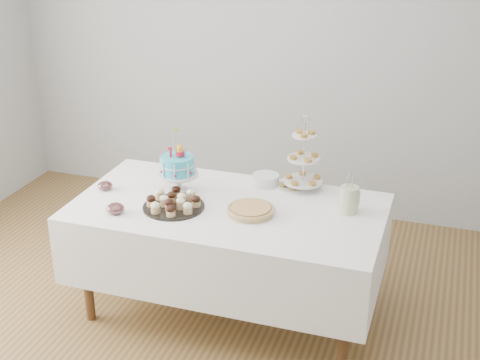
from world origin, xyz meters
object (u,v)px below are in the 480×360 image
(pie, at_px, (251,210))
(pastry_plate, at_px, (293,185))
(cupcake_tray, at_px, (174,202))
(utensil_pitcher, at_px, (349,199))
(jam_bowl_a, at_px, (115,209))
(table, at_px, (228,238))
(plate_stack, at_px, (266,180))
(tiered_stand, at_px, (304,159))
(jam_bowl_b, at_px, (105,186))
(birthday_cake, at_px, (178,175))

(pie, distance_m, pastry_plate, 0.48)
(cupcake_tray, bearing_deg, utensil_pitcher, 15.12)
(jam_bowl_a, bearing_deg, table, 27.06)
(cupcake_tray, relative_size, pastry_plate, 1.74)
(plate_stack, bearing_deg, jam_bowl_a, -136.61)
(tiered_stand, distance_m, pastry_plate, 0.21)
(jam_bowl_b, bearing_deg, table, 1.49)
(cupcake_tray, bearing_deg, pastry_plate, 40.65)
(birthday_cake, distance_m, utensil_pitcher, 1.10)
(table, relative_size, jam_bowl_b, 19.84)
(tiered_stand, relative_size, utensil_pitcher, 1.97)
(birthday_cake, bearing_deg, tiered_stand, 7.38)
(plate_stack, height_order, pastry_plate, plate_stack)
(pie, height_order, jam_bowl_a, jam_bowl_a)
(pastry_plate, xyz_separation_m, utensil_pitcher, (0.41, -0.25, 0.08))
(jam_bowl_b, height_order, utensil_pitcher, utensil_pitcher)
(table, xyz_separation_m, tiered_stand, (0.38, 0.40, 0.44))
(pie, distance_m, jam_bowl_b, 1.01)
(pastry_plate, distance_m, jam_bowl_b, 1.23)
(birthday_cake, relative_size, utensil_pitcher, 1.61)
(jam_bowl_b, bearing_deg, cupcake_tray, -11.52)
(plate_stack, relative_size, jam_bowl_b, 1.84)
(table, distance_m, utensil_pitcher, 0.80)
(tiered_stand, relative_size, pastry_plate, 2.29)
(cupcake_tray, distance_m, jam_bowl_b, 0.54)
(pastry_plate, xyz_separation_m, jam_bowl_a, (-0.92, -0.71, 0.02))
(pastry_plate, bearing_deg, birthday_cake, -156.98)
(birthday_cake, height_order, pastry_plate, birthday_cake)
(table, bearing_deg, tiered_stand, 46.57)
(jam_bowl_b, xyz_separation_m, utensil_pitcher, (1.56, 0.17, 0.06))
(pastry_plate, bearing_deg, plate_stack, -176.08)
(birthday_cake, relative_size, pie, 1.41)
(table, relative_size, cupcake_tray, 5.04)
(cupcake_tray, height_order, utensil_pitcher, utensil_pitcher)
(pastry_plate, height_order, utensil_pitcher, utensil_pitcher)
(birthday_cake, xyz_separation_m, pastry_plate, (0.69, 0.29, -0.10))
(table, relative_size, utensil_pitcher, 7.52)
(cupcake_tray, bearing_deg, tiered_stand, 37.73)
(cupcake_tray, height_order, pie, cupcake_tray)
(cupcake_tray, distance_m, plate_stack, 0.68)
(table, height_order, pie, pie)
(tiered_stand, distance_m, plate_stack, 0.30)
(cupcake_tray, bearing_deg, jam_bowl_b, 168.48)
(tiered_stand, bearing_deg, plate_stack, -177.14)
(pie, height_order, plate_stack, plate_stack)
(table, height_order, utensil_pitcher, utensil_pitcher)
(table, relative_size, pie, 6.60)
(cupcake_tray, xyz_separation_m, pastry_plate, (0.62, 0.53, -0.03))
(jam_bowl_a, xyz_separation_m, utensil_pitcher, (1.33, 0.46, 0.06))
(table, distance_m, pastry_plate, 0.56)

